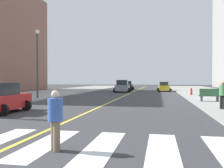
{
  "coord_description": "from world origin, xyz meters",
  "views": [
    {
      "loc": [
        4.4,
        -3.36,
        2.01
      ],
      "look_at": [
        -2.55,
        33.4,
        1.44
      ],
      "focal_mm": 40.23,
      "sensor_mm": 36.0,
      "label": 1
    }
  ],
  "objects_px": {
    "pedestrian_crossing": "(55,117)",
    "car_black_fifth": "(128,86)",
    "car_yellow_second": "(164,87)",
    "street_lamp": "(37,58)",
    "car_gray_nearest": "(123,86)",
    "car_red_fourth": "(1,99)",
    "fire_hydrant": "(191,92)",
    "car_white_third": "(121,84)",
    "pedestrian_waiting_east": "(223,94)",
    "park_bench": "(210,95)"
  },
  "relations": [
    {
      "from": "car_white_third",
      "to": "street_lamp",
      "type": "bearing_deg",
      "value": -94.97
    },
    {
      "from": "car_red_fourth",
      "to": "park_bench",
      "type": "xyz_separation_m",
      "value": [
        13.93,
        9.38,
        -0.17
      ]
    },
    {
      "from": "car_black_fifth",
      "to": "street_lamp",
      "type": "bearing_deg",
      "value": -104.38
    },
    {
      "from": "pedestrian_crossing",
      "to": "fire_hydrant",
      "type": "relative_size",
      "value": 1.94
    },
    {
      "from": "pedestrian_crossing",
      "to": "pedestrian_waiting_east",
      "type": "height_order",
      "value": "pedestrian_waiting_east"
    },
    {
      "from": "car_black_fifth",
      "to": "street_lamp",
      "type": "relative_size",
      "value": 0.59
    },
    {
      "from": "car_red_fourth",
      "to": "pedestrian_crossing",
      "type": "relative_size",
      "value": 2.41
    },
    {
      "from": "pedestrian_waiting_east",
      "to": "car_yellow_second",
      "type": "bearing_deg",
      "value": -45.17
    },
    {
      "from": "car_red_fourth",
      "to": "car_white_third",
      "type": "bearing_deg",
      "value": 89.35
    },
    {
      "from": "car_gray_nearest",
      "to": "pedestrian_crossing",
      "type": "bearing_deg",
      "value": -86.92
    },
    {
      "from": "car_gray_nearest",
      "to": "car_white_third",
      "type": "height_order",
      "value": "car_gray_nearest"
    },
    {
      "from": "park_bench",
      "to": "car_black_fifth",
      "type": "bearing_deg",
      "value": 17.9
    },
    {
      "from": "car_gray_nearest",
      "to": "car_black_fifth",
      "type": "xyz_separation_m",
      "value": [
        -0.44,
        10.39,
        -0.09
      ]
    },
    {
      "from": "car_red_fourth",
      "to": "fire_hydrant",
      "type": "relative_size",
      "value": 4.66
    },
    {
      "from": "pedestrian_crossing",
      "to": "fire_hydrant",
      "type": "bearing_deg",
      "value": -62.44
    },
    {
      "from": "car_yellow_second",
      "to": "park_bench",
      "type": "relative_size",
      "value": 2.15
    },
    {
      "from": "car_yellow_second",
      "to": "pedestrian_crossing",
      "type": "bearing_deg",
      "value": 82.86
    },
    {
      "from": "car_red_fourth",
      "to": "pedestrian_waiting_east",
      "type": "relative_size",
      "value": 2.36
    },
    {
      "from": "street_lamp",
      "to": "fire_hydrant",
      "type": "bearing_deg",
      "value": 27.04
    },
    {
      "from": "fire_hydrant",
      "to": "pedestrian_waiting_east",
      "type": "bearing_deg",
      "value": -89.81
    },
    {
      "from": "car_white_third",
      "to": "car_yellow_second",
      "type": "bearing_deg",
      "value": -59.3
    },
    {
      "from": "car_black_fifth",
      "to": "park_bench",
      "type": "relative_size",
      "value": 2.3
    },
    {
      "from": "car_black_fifth",
      "to": "fire_hydrant",
      "type": "distance_m",
      "value": 21.8
    },
    {
      "from": "pedestrian_crossing",
      "to": "street_lamp",
      "type": "bearing_deg",
      "value": -19.08
    },
    {
      "from": "car_gray_nearest",
      "to": "car_white_third",
      "type": "relative_size",
      "value": 1.02
    },
    {
      "from": "car_red_fourth",
      "to": "park_bench",
      "type": "bearing_deg",
      "value": 33.34
    },
    {
      "from": "car_white_third",
      "to": "pedestrian_waiting_east",
      "type": "distance_m",
      "value": 47.7
    },
    {
      "from": "park_bench",
      "to": "pedestrian_crossing",
      "type": "height_order",
      "value": "pedestrian_crossing"
    },
    {
      "from": "car_red_fourth",
      "to": "park_bench",
      "type": "distance_m",
      "value": 16.8
    },
    {
      "from": "pedestrian_waiting_east",
      "to": "park_bench",
      "type": "bearing_deg",
      "value": -54.83
    },
    {
      "from": "car_yellow_second",
      "to": "street_lamp",
      "type": "relative_size",
      "value": 0.55
    },
    {
      "from": "park_bench",
      "to": "fire_hydrant",
      "type": "height_order",
      "value": "park_bench"
    },
    {
      "from": "car_white_third",
      "to": "street_lamp",
      "type": "distance_m",
      "value": 38.76
    },
    {
      "from": "car_red_fourth",
      "to": "car_black_fifth",
      "type": "xyz_separation_m",
      "value": [
        3.08,
        38.1,
        0.0
      ]
    },
    {
      "from": "car_gray_nearest",
      "to": "street_lamp",
      "type": "distance_m",
      "value": 18.7
    },
    {
      "from": "car_gray_nearest",
      "to": "car_red_fourth",
      "type": "distance_m",
      "value": 27.94
    },
    {
      "from": "car_gray_nearest",
      "to": "street_lamp",
      "type": "height_order",
      "value": "street_lamp"
    },
    {
      "from": "car_yellow_second",
      "to": "car_black_fifth",
      "type": "relative_size",
      "value": 0.93
    },
    {
      "from": "car_red_fourth",
      "to": "car_black_fifth",
      "type": "distance_m",
      "value": 38.23
    },
    {
      "from": "car_white_third",
      "to": "car_black_fifth",
      "type": "height_order",
      "value": "car_white_third"
    },
    {
      "from": "pedestrian_waiting_east",
      "to": "car_white_third",
      "type": "bearing_deg",
      "value": -35.08
    },
    {
      "from": "pedestrian_crossing",
      "to": "street_lamp",
      "type": "height_order",
      "value": "street_lamp"
    },
    {
      "from": "car_white_third",
      "to": "car_red_fourth",
      "type": "bearing_deg",
      "value": -90.5
    },
    {
      "from": "car_gray_nearest",
      "to": "park_bench",
      "type": "bearing_deg",
      "value": -62.49
    },
    {
      "from": "park_bench",
      "to": "fire_hydrant",
      "type": "bearing_deg",
      "value": -0.43
    },
    {
      "from": "car_gray_nearest",
      "to": "car_yellow_second",
      "type": "distance_m",
      "value": 8.04
    },
    {
      "from": "pedestrian_crossing",
      "to": "car_black_fifth",
      "type": "bearing_deg",
      "value": -43.21
    },
    {
      "from": "car_yellow_second",
      "to": "fire_hydrant",
      "type": "height_order",
      "value": "car_yellow_second"
    },
    {
      "from": "car_red_fourth",
      "to": "fire_hydrant",
      "type": "bearing_deg",
      "value": 53.88
    },
    {
      "from": "car_yellow_second",
      "to": "car_black_fifth",
      "type": "bearing_deg",
      "value": -42.04
    }
  ]
}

